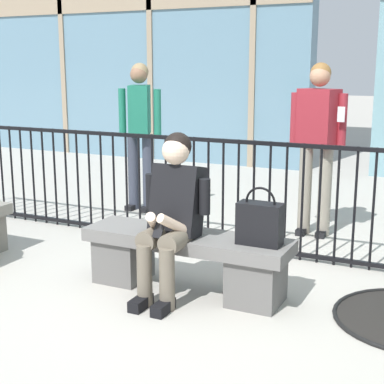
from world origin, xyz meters
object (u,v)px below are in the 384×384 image
at_px(handbag_on_bench, 260,223).
at_px(bystander_at_railing, 317,136).
at_px(seated_person_with_phone, 172,211).
at_px(bystander_further_back, 140,125).
at_px(stone_bench, 186,256).

height_order(handbag_on_bench, bystander_at_railing, bystander_at_railing).
xyz_separation_m(handbag_on_bench, bystander_at_railing, (-0.08, 1.93, 0.39)).
xyz_separation_m(seated_person_with_phone, bystander_further_back, (-1.55, 2.17, 0.35)).
height_order(stone_bench, bystander_further_back, bystander_further_back).
height_order(bystander_at_railing, bystander_further_back, same).
xyz_separation_m(seated_person_with_phone, bystander_at_railing, (0.55, 2.04, 0.35)).
relative_size(stone_bench, handbag_on_bench, 3.87).
height_order(seated_person_with_phone, handbag_on_bench, seated_person_with_phone).
bearing_deg(handbag_on_bench, bystander_further_back, 136.79).
relative_size(bystander_at_railing, bystander_further_back, 1.00).
xyz_separation_m(bystander_at_railing, bystander_further_back, (-2.10, 0.13, -0.00)).
distance_m(seated_person_with_phone, bystander_at_railing, 2.15).
bearing_deg(seated_person_with_phone, stone_bench, 67.73).
bearing_deg(bystander_at_railing, bystander_further_back, 176.57).
relative_size(stone_bench, bystander_at_railing, 0.94).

